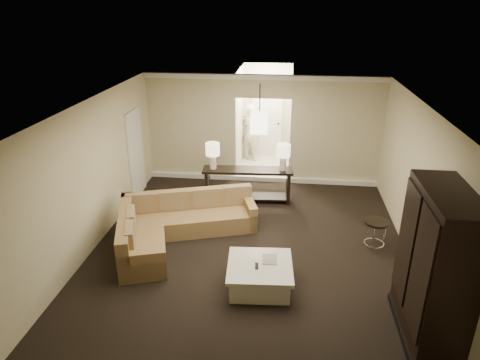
# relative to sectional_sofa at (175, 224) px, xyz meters

# --- Properties ---
(ground) EXTENTS (8.00, 8.00, 0.00)m
(ground) POSITION_rel_sectional_sofa_xyz_m (1.52, -0.75, -0.32)
(ground) COLOR black
(ground) RESTS_ON ground
(wall_back) EXTENTS (6.00, 0.04, 2.80)m
(wall_back) POSITION_rel_sectional_sofa_xyz_m (1.52, 3.25, 1.08)
(wall_back) COLOR beige
(wall_back) RESTS_ON ground
(wall_left) EXTENTS (0.04, 8.00, 2.80)m
(wall_left) POSITION_rel_sectional_sofa_xyz_m (-1.48, -0.75, 1.08)
(wall_left) COLOR beige
(wall_left) RESTS_ON ground
(wall_right) EXTENTS (0.04, 8.00, 2.80)m
(wall_right) POSITION_rel_sectional_sofa_xyz_m (4.52, -0.75, 1.08)
(wall_right) COLOR beige
(wall_right) RESTS_ON ground
(ceiling) EXTENTS (6.00, 8.00, 0.02)m
(ceiling) POSITION_rel_sectional_sofa_xyz_m (1.52, -0.75, 2.48)
(ceiling) COLOR silver
(ceiling) RESTS_ON wall_back
(crown_molding) EXTENTS (6.00, 0.10, 0.12)m
(crown_molding) POSITION_rel_sectional_sofa_xyz_m (1.52, 3.20, 2.41)
(crown_molding) COLOR white
(crown_molding) RESTS_ON wall_back
(baseboard) EXTENTS (6.00, 0.10, 0.12)m
(baseboard) POSITION_rel_sectional_sofa_xyz_m (1.52, 3.20, -0.26)
(baseboard) COLOR white
(baseboard) RESTS_ON ground
(side_door) EXTENTS (0.05, 0.90, 2.10)m
(side_door) POSITION_rel_sectional_sofa_xyz_m (-1.45, 2.05, 0.73)
(side_door) COLOR white
(side_door) RESTS_ON ground
(foyer) EXTENTS (1.44, 2.02, 2.80)m
(foyer) POSITION_rel_sectional_sofa_xyz_m (1.52, 4.59, 0.98)
(foyer) COLOR beige
(foyer) RESTS_ON ground
(sectional_sofa) EXTENTS (2.86, 2.81, 0.81)m
(sectional_sofa) POSITION_rel_sectional_sofa_xyz_m (0.00, 0.00, 0.00)
(sectional_sofa) COLOR brown
(sectional_sofa) RESTS_ON ground
(coffee_table) EXTENTS (1.14, 1.14, 0.45)m
(coffee_table) POSITION_rel_sectional_sofa_xyz_m (1.80, -1.36, -0.10)
(coffee_table) COLOR silver
(coffee_table) RESTS_ON ground
(console_table) EXTENTS (2.13, 0.61, 0.81)m
(console_table) POSITION_rel_sectional_sofa_xyz_m (1.27, 1.94, 0.16)
(console_table) COLOR black
(console_table) RESTS_ON ground
(armoire) EXTENTS (0.67, 1.57, 2.26)m
(armoire) POSITION_rel_sectional_sofa_xyz_m (4.21, -2.22, 0.76)
(armoire) COLOR black
(armoire) RESTS_ON ground
(drink_table) EXTENTS (0.47, 0.47, 0.59)m
(drink_table) POSITION_rel_sectional_sofa_xyz_m (3.92, 0.11, 0.10)
(drink_table) COLOR black
(drink_table) RESTS_ON ground
(table_lamp_left) EXTENTS (0.33, 0.33, 0.62)m
(table_lamp_left) POSITION_rel_sectional_sofa_xyz_m (0.46, 1.89, 0.90)
(table_lamp_left) COLOR white
(table_lamp_left) RESTS_ON console_table
(table_lamp_right) EXTENTS (0.33, 0.33, 0.62)m
(table_lamp_right) POSITION_rel_sectional_sofa_xyz_m (2.08, 1.99, 0.90)
(table_lamp_right) COLOR white
(table_lamp_right) RESTS_ON console_table
(pendant_light) EXTENTS (0.38, 0.38, 1.09)m
(pendant_light) POSITION_rel_sectional_sofa_xyz_m (1.52, 1.95, 1.63)
(pendant_light) COLOR black
(pendant_light) RESTS_ON ceiling
(person) EXTENTS (0.79, 0.66, 1.87)m
(person) POSITION_rel_sectional_sofa_xyz_m (1.07, 4.85, 0.61)
(person) COLOR silver
(person) RESTS_ON ground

